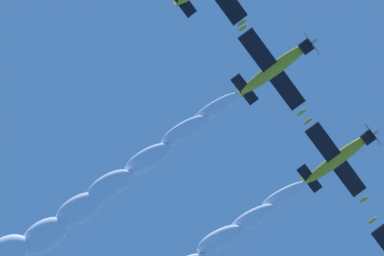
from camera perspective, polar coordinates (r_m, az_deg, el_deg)
The scene contains 3 objects.
airplane_left_wingman at distance 89.94m, azimuth 9.32°, elevation -1.81°, with size 8.82×8.57×3.59m.
airplane_right_wingman at distance 84.81m, azimuth 5.38°, elevation 3.85°, with size 8.77×8.57×3.56m.
smoke_trail_right_wingman at distance 88.88m, azimuth -10.49°, elevation -7.20°, with size 23.88×32.99×7.59m.
Camera 1 is at (27.56, -13.90, 2.16)m, focal length 84.72 mm.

